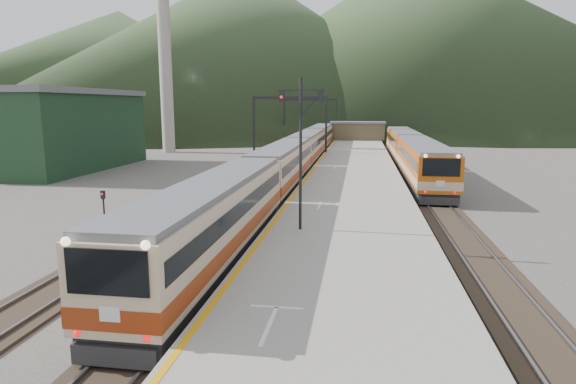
# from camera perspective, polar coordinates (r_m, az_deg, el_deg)

# --- Properties ---
(track_main) EXTENTS (2.60, 200.00, 0.23)m
(track_main) POSITION_cam_1_polar(r_m,az_deg,el_deg) (46.94, 0.96, 1.89)
(track_main) COLOR black
(track_main) RESTS_ON ground
(track_far) EXTENTS (2.60, 200.00, 0.23)m
(track_far) POSITION_cam_1_polar(r_m,az_deg,el_deg) (47.85, -4.99, 2.01)
(track_far) COLOR black
(track_far) RESTS_ON ground
(track_second) EXTENTS (2.60, 200.00, 0.23)m
(track_second) POSITION_cam_1_polar(r_m,az_deg,el_deg) (46.84, 15.05, 1.52)
(track_second) COLOR black
(track_second) RESTS_ON ground
(platform) EXTENTS (8.00, 100.00, 1.00)m
(platform) POSITION_cam_1_polar(r_m,az_deg,el_deg) (44.50, 7.79, 1.90)
(platform) COLOR gray
(platform) RESTS_ON ground
(gantry_near) EXTENTS (9.55, 0.25, 8.00)m
(gantry_near) POSITION_cam_1_polar(r_m,az_deg,el_deg) (61.70, 0.19, 9.05)
(gantry_near) COLOR black
(gantry_near) RESTS_ON ground
(gantry_far) EXTENTS (9.55, 0.25, 8.00)m
(gantry_far) POSITION_cam_1_polar(r_m,az_deg,el_deg) (86.51, 2.64, 9.39)
(gantry_far) COLOR black
(gantry_far) RESTS_ON ground
(warehouse) EXTENTS (14.50, 20.50, 8.60)m
(warehouse) POSITION_cam_1_polar(r_m,az_deg,el_deg) (58.98, -27.01, 6.65)
(warehouse) COLOR #16311E
(warehouse) RESTS_ON ground
(smokestack) EXTENTS (1.80, 1.80, 30.00)m
(smokestack) POSITION_cam_1_polar(r_m,az_deg,el_deg) (74.06, -14.41, 16.24)
(smokestack) COLOR #9E998E
(smokestack) RESTS_ON ground
(station_shed) EXTENTS (9.40, 4.40, 3.10)m
(station_shed) POSITION_cam_1_polar(r_m,az_deg,el_deg) (84.14, 8.25, 7.22)
(station_shed) COLOR brown
(station_shed) RESTS_ON platform
(hill_a) EXTENTS (180.00, 180.00, 60.00)m
(hill_a) POSITION_cam_1_polar(r_m,az_deg,el_deg) (202.70, -4.86, 16.79)
(hill_a) COLOR #2C4625
(hill_a) RESTS_ON ground
(hill_b) EXTENTS (220.00, 220.00, 75.00)m
(hill_b) POSITION_cam_1_polar(r_m,az_deg,el_deg) (239.19, 14.90, 17.30)
(hill_b) COLOR #2C4625
(hill_b) RESTS_ON ground
(hill_d) EXTENTS (200.00, 200.00, 55.00)m
(hill_d) POSITION_cam_1_polar(r_m,az_deg,el_deg) (277.24, -19.12, 13.99)
(hill_d) COLOR #2C4625
(hill_d) RESTS_ON ground
(main_train) EXTENTS (2.67, 73.36, 3.26)m
(main_train) POSITION_cam_1_polar(r_m,az_deg,el_deg) (47.93, 1.16, 4.22)
(main_train) COLOR tan
(main_train) RESTS_ON track_main
(second_train) EXTENTS (2.97, 40.42, 3.62)m
(second_train) POSITION_cam_1_polar(r_m,az_deg,el_deg) (53.59, 14.32, 4.75)
(second_train) COLOR #B94E0C
(second_train) RESTS_ON track_second
(signal_mast) EXTENTS (2.20, 0.27, 7.17)m
(signal_mast) POSITION_cam_1_polar(r_m,az_deg,el_deg) (22.65, 1.51, 6.35)
(signal_mast) COLOR black
(signal_mast) RESTS_ON platform
(short_signal_a) EXTENTS (0.26, 0.23, 2.27)m
(short_signal_a) POSITION_cam_1_polar(r_m,az_deg,el_deg) (19.16, -22.25, -7.05)
(short_signal_a) COLOR black
(short_signal_a) RESTS_ON ground
(short_signal_b) EXTENTS (0.26, 0.23, 2.27)m
(short_signal_b) POSITION_cam_1_polar(r_m,az_deg,el_deg) (42.76, -3.52, 2.94)
(short_signal_b) COLOR black
(short_signal_b) RESTS_ON ground
(short_signal_c) EXTENTS (0.24, 0.19, 2.27)m
(short_signal_c) POSITION_cam_1_polar(r_m,az_deg,el_deg) (28.45, -21.01, -1.46)
(short_signal_c) COLOR black
(short_signal_c) RESTS_ON ground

